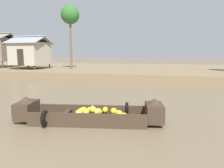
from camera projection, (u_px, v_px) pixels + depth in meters
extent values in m
plane|color=#726047|center=(92.00, 97.00, 11.68)|extent=(300.00, 300.00, 0.00)
cube|color=#7F6B4C|center=(133.00, 70.00, 26.86)|extent=(160.00, 20.00, 0.74)
cube|color=#3D2D21|center=(89.00, 121.00, 7.29)|extent=(4.22, 1.92, 0.12)
cube|color=#3D2D21|center=(92.00, 110.00, 7.81)|extent=(4.02, 0.82, 0.38)
cube|color=#3D2D21|center=(86.00, 119.00, 6.70)|extent=(4.02, 0.82, 0.38)
cube|color=#3D2D21|center=(154.00, 112.00, 7.07)|extent=(0.76, 1.11, 0.60)
cone|color=#3D2D21|center=(155.00, 101.00, 7.01)|extent=(0.65, 0.65, 0.20)
cube|color=#3D2D21|center=(27.00, 110.00, 7.41)|extent=(0.76, 1.11, 0.60)
cone|color=#3D2D21|center=(26.00, 99.00, 7.35)|extent=(0.65, 0.65, 0.20)
cube|color=#3D2D21|center=(65.00, 113.00, 7.32)|extent=(0.39, 1.10, 0.05)
torus|color=black|center=(127.00, 109.00, 7.82)|extent=(0.21, 0.53, 0.52)
torus|color=black|center=(45.00, 118.00, 6.67)|extent=(0.21, 0.53, 0.52)
ellipsoid|color=gold|center=(84.00, 110.00, 7.35)|extent=(0.31, 0.32, 0.18)
ellipsoid|color=gold|center=(124.00, 116.00, 7.01)|extent=(0.30, 0.34, 0.20)
ellipsoid|color=yellow|center=(92.00, 109.00, 7.26)|extent=(0.26, 0.33, 0.27)
ellipsoid|color=yellow|center=(98.00, 112.00, 7.15)|extent=(0.32, 0.38, 0.25)
ellipsoid|color=yellow|center=(81.00, 111.00, 7.15)|extent=(0.35, 0.33, 0.27)
ellipsoid|color=yellow|center=(119.00, 114.00, 7.09)|extent=(0.38, 0.35, 0.26)
ellipsoid|color=yellow|center=(83.00, 110.00, 7.41)|extent=(0.30, 0.33, 0.21)
ellipsoid|color=gold|center=(86.00, 112.00, 7.04)|extent=(0.24, 0.29, 0.22)
ellipsoid|color=yellow|center=(85.00, 111.00, 7.09)|extent=(0.36, 0.35, 0.24)
ellipsoid|color=yellow|center=(105.00, 110.00, 7.49)|extent=(0.22, 0.30, 0.23)
ellipsoid|color=gold|center=(93.00, 109.00, 7.46)|extent=(0.29, 0.25, 0.23)
ellipsoid|color=yellow|center=(99.00, 112.00, 7.28)|extent=(0.34, 0.34, 0.19)
ellipsoid|color=yellow|center=(89.00, 110.00, 7.43)|extent=(0.23, 0.31, 0.18)
ellipsoid|color=yellow|center=(114.00, 111.00, 7.49)|extent=(0.31, 0.31, 0.24)
ellipsoid|color=yellow|center=(79.00, 113.00, 7.11)|extent=(0.34, 0.36, 0.22)
cylinder|color=#4C3826|center=(3.00, 65.00, 25.17)|extent=(0.16, 0.16, 0.84)
cylinder|color=#4C3826|center=(16.00, 64.00, 27.41)|extent=(0.16, 0.16, 0.84)
cube|color=gray|center=(0.00, 37.00, 26.88)|extent=(4.83, 1.87, 0.82)
cylinder|color=#4C3826|center=(11.00, 67.00, 22.97)|extent=(0.16, 0.16, 0.49)
cylinder|color=#4C3826|center=(34.00, 68.00, 22.19)|extent=(0.16, 0.16, 0.49)
cylinder|color=#4C3826|center=(28.00, 66.00, 25.89)|extent=(0.16, 0.16, 0.49)
cylinder|color=#4C3826|center=(50.00, 66.00, 25.11)|extent=(0.16, 0.16, 0.49)
cube|color=#B2A893|center=(30.00, 54.00, 23.81)|extent=(3.50, 3.45, 2.61)
cube|color=#2D2319|center=(20.00, 57.00, 22.20)|extent=(0.80, 0.04, 1.80)
cube|color=#9399A0|center=(25.00, 39.00, 22.76)|extent=(4.20, 2.22, 0.97)
cube|color=#9399A0|center=(34.00, 40.00, 24.41)|extent=(4.20, 2.22, 0.97)
cylinder|color=brown|center=(71.00, 44.00, 23.13)|extent=(0.24, 0.24, 5.74)
sphere|color=#2D6628|center=(70.00, 15.00, 22.65)|extent=(2.09, 2.09, 2.09)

